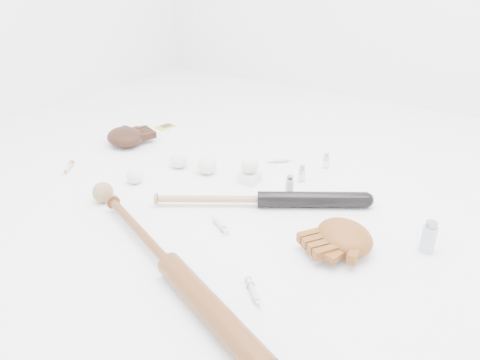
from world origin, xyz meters
The scene contains 19 objects.
bat_dark centered at (0.13, 0.02, 0.03)m, with size 0.80×0.06×0.06m, color black, non-canonical shape.
bat_wood centered at (0.12, -0.45, 0.03)m, with size 0.94×0.07×0.07m, color brown, non-canonical shape.
glove_dark centered at (-0.70, 0.17, 0.04)m, with size 0.23×0.23×0.08m, color black, non-canonical shape.
glove_tan centered at (0.48, -0.06, 0.04)m, with size 0.23×0.23×0.08m, color brown, non-canonical shape.
trading_card centered at (-0.70, 0.45, 0.00)m, with size 0.07×0.09×0.01m, color gold.
pedestal centered at (-0.01, 0.17, 0.02)m, with size 0.07×0.07×0.04m, color white.
baseball_on_pedestal centered at (-0.01, 0.17, 0.07)m, with size 0.07×0.07×0.07m, color white.
baseball_left centered at (-0.33, 0.12, 0.04)m, with size 0.08×0.08×0.08m, color white.
baseball_upper centered at (-0.19, 0.13, 0.04)m, with size 0.08×0.08×0.08m, color white.
baseball_mid centered at (-0.38, -0.09, 0.03)m, with size 0.06×0.06×0.06m, color white.
baseball_aged centered at (-0.37, -0.26, 0.04)m, with size 0.08×0.08×0.08m, color #947147.
syringe_0 centered at (-0.70, -0.16, 0.01)m, with size 0.14×0.02×0.02m, color #ADBCC6, non-canonical shape.
syringe_1 centered at (0.08, -0.17, 0.01)m, with size 0.15×0.03×0.02m, color #ADBCC6, non-canonical shape.
syringe_2 centered at (0.01, 0.40, 0.01)m, with size 0.13×0.02×0.02m, color #ADBCC6, non-canonical shape.
syringe_3 centered at (0.36, -0.40, 0.01)m, with size 0.15×0.03×0.02m, color #ADBCC6, non-canonical shape.
vial_0 centered at (0.19, 0.45, 0.03)m, with size 0.02×0.02×0.07m, color #B1BBC2.
vial_1 centered at (0.16, 0.28, 0.03)m, with size 0.03×0.03×0.07m, color #B1BBC2.
vial_2 centered at (0.18, 0.16, 0.04)m, with size 0.03×0.03×0.08m, color #B1BBC2.
vial_3 centered at (0.69, 0.07, 0.05)m, with size 0.04×0.04×0.10m, color #B1BBC2.
Camera 1 is at (0.87, -1.23, 0.84)m, focal length 35.00 mm.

